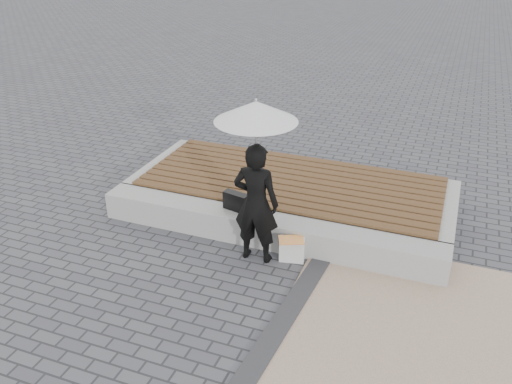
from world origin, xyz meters
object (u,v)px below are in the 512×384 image
woman (256,204)px  canvas_tote (292,249)px  handbag (236,201)px  seating_ledge (265,229)px  parasol (256,111)px

woman → canvas_tote: woman is taller
handbag → canvas_tote: size_ratio=1.08×
seating_ledge → woman: (0.03, -0.43, 0.63)m
canvas_tote → seating_ledge: bearing=136.1°
woman → handbag: woman is taller
parasol → handbag: size_ratio=3.47×
parasol → canvas_tote: bearing=12.7°
woman → parasol: parasol is taller
seating_ledge → woman: bearing=-86.6°
seating_ledge → handbag: bearing=173.5°
parasol → canvas_tote: 1.96m
woman → handbag: (-0.49, 0.48, -0.30)m
woman → canvas_tote: bearing=-168.7°
seating_ledge → handbag: handbag is taller
woman → canvas_tote: (0.47, 0.11, -0.66)m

